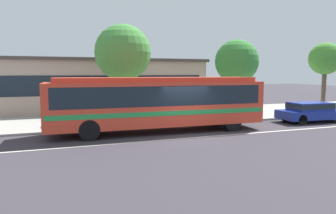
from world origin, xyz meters
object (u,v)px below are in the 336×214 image
street_tree_mid_block (237,62)px  street_tree_far_end (325,59)px  street_tree_near_stop (123,53)px  pedestrian_waiting_near_sign (68,109)px  sedan_far_ahead (312,111)px  transit_bus (158,100)px

street_tree_mid_block → street_tree_far_end: street_tree_mid_block is taller
street_tree_mid_block → street_tree_near_stop: bearing=-179.0°
pedestrian_waiting_near_sign → street_tree_far_end: bearing=1.7°
sedan_far_ahead → street_tree_far_end: size_ratio=0.85×
transit_bus → pedestrian_waiting_near_sign: (-4.57, 2.76, -0.61)m
sedan_far_ahead → street_tree_near_stop: bearing=157.2°
sedan_far_ahead → street_tree_far_end: 6.83m
pedestrian_waiting_near_sign → transit_bus: bearing=-31.1°
sedan_far_ahead → street_tree_near_stop: 12.92m
street_tree_near_stop → street_tree_mid_block: size_ratio=1.12×
transit_bus → pedestrian_waiting_near_sign: transit_bus is taller
pedestrian_waiting_near_sign → street_tree_far_end: 19.93m
sedan_far_ahead → street_tree_mid_block: street_tree_mid_block is taller
street_tree_near_stop → street_tree_far_end: (16.04, -1.26, -0.24)m
transit_bus → street_tree_near_stop: bearing=101.5°
transit_bus → pedestrian_waiting_near_sign: bearing=148.9°
street_tree_near_stop → street_tree_mid_block: (8.79, 0.15, -0.45)m
sedan_far_ahead → pedestrian_waiting_near_sign: bearing=169.0°
street_tree_mid_block → street_tree_far_end: 7.39m
pedestrian_waiting_near_sign → street_tree_near_stop: (3.62, 1.86, 3.39)m
sedan_far_ahead → street_tree_near_stop: size_ratio=0.74×
sedan_far_ahead → pedestrian_waiting_near_sign: 15.30m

